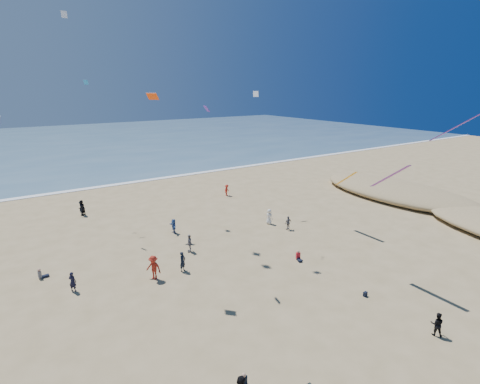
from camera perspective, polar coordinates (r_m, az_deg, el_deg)
ocean at (r=106.59m, az=-28.34°, el=6.30°), size 220.00×100.00×0.06m
surf_line at (r=57.84m, az=-22.72°, el=0.40°), size 220.00×1.20×0.08m
standing_flyers at (r=33.84m, az=-7.74°, el=-7.56°), size 22.99×35.35×1.91m
seated_group at (r=23.55m, az=3.57°, el=-19.98°), size 19.48×27.24×0.84m
navy_bag at (r=28.51m, az=18.54°, el=-14.53°), size 0.28×0.18×0.34m
kites_aloft at (r=30.46m, az=3.72°, el=16.96°), size 46.86×41.83×30.89m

